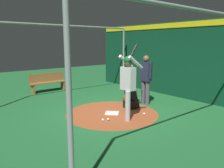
{
  "coord_description": "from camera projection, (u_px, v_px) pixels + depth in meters",
  "views": [
    {
      "loc": [
        4.3,
        5.3,
        2.22
      ],
      "look_at": [
        0.0,
        0.0,
        0.95
      ],
      "focal_mm": 36.0,
      "sensor_mm": 36.0,
      "label": 1
    }
  ],
  "objects": [
    {
      "name": "bench",
      "position": [
        48.0,
        82.0,
        10.23
      ],
      "size": [
        1.67,
        0.36,
        0.85
      ],
      "color": "olive",
      "rests_on": "ground"
    },
    {
      "name": "dirt_circle",
      "position": [
        112.0,
        113.0,
        7.11
      ],
      "size": [
        2.91,
        2.91,
        0.01
      ],
      "primitive_type": "cylinder",
      "color": "#9E4C28",
      "rests_on": "ground"
    },
    {
      "name": "baseball_2",
      "position": [
        108.0,
        119.0,
        6.44
      ],
      "size": [
        0.07,
        0.07,
        0.07
      ],
      "primitive_type": "sphere",
      "color": "white",
      "rests_on": "dirt_circle"
    },
    {
      "name": "home_plate",
      "position": [
        112.0,
        113.0,
        7.11
      ],
      "size": [
        0.59,
        0.59,
        0.01
      ],
      "primitive_type": "cube",
      "rotation": [
        0.0,
        0.0,
        0.79
      ],
      "color": "white",
      "rests_on": "dirt_circle"
    },
    {
      "name": "cage_frame",
      "position": [
        112.0,
        48.0,
        6.74
      ],
      "size": [
        6.0,
        5.61,
        2.89
      ],
      "color": "gray",
      "rests_on": "ground"
    },
    {
      "name": "batter",
      "position": [
        128.0,
        81.0,
        6.42
      ],
      "size": [
        0.68,
        0.49,
        2.17
      ],
      "color": "#B3B3B7",
      "rests_on": "ground"
    },
    {
      "name": "baseball_1",
      "position": [
        103.0,
        120.0,
        6.4
      ],
      "size": [
        0.07,
        0.07,
        0.07
      ],
      "primitive_type": "sphere",
      "color": "white",
      "rests_on": "dirt_circle"
    },
    {
      "name": "ground_plane",
      "position": [
        112.0,
        113.0,
        7.11
      ],
      "size": [
        25.67,
        25.67,
        0.0
      ],
      "primitive_type": "plane",
      "color": "#216633"
    },
    {
      "name": "bat_rack",
      "position": [
        128.0,
        77.0,
        11.24
      ],
      "size": [
        0.82,
        0.2,
        1.05
      ],
      "color": "olive",
      "rests_on": "ground"
    },
    {
      "name": "umpire",
      "position": [
        146.0,
        77.0,
        8.01
      ],
      "size": [
        0.22,
        0.49,
        1.77
      ],
      "color": "#4C4C51",
      "rests_on": "ground"
    },
    {
      "name": "back_wall",
      "position": [
        181.0,
        60.0,
        9.04
      ],
      "size": [
        0.23,
        9.67,
        3.04
      ],
      "color": "#0C3D26",
      "rests_on": "ground"
    },
    {
      "name": "baseball_0",
      "position": [
        144.0,
        114.0,
        6.94
      ],
      "size": [
        0.07,
        0.07,
        0.07
      ],
      "primitive_type": "sphere",
      "color": "white",
      "rests_on": "dirt_circle"
    },
    {
      "name": "catcher",
      "position": [
        130.0,
        97.0,
        7.62
      ],
      "size": [
        0.58,
        0.4,
        0.98
      ],
      "color": "black",
      "rests_on": "ground"
    }
  ]
}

